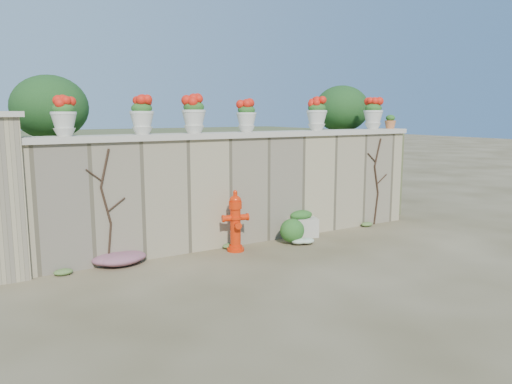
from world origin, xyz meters
TOP-DOWN VIEW (x-y plane):
  - ground at (0.00, 0.00)m, footprint 80.00×80.00m
  - stone_wall at (0.00, 1.80)m, footprint 8.00×0.40m
  - wall_cap at (0.00, 1.80)m, footprint 8.10×0.52m
  - gate_pillar at (-4.15, 1.80)m, footprint 0.72×0.72m
  - raised_fill at (0.00, 5.00)m, footprint 9.00×6.00m
  - back_shrub_left at (-3.20, 3.00)m, footprint 1.30×1.30m
  - back_shrub_right at (3.40, 3.00)m, footprint 1.30×1.30m
  - vine_left at (-2.67, 1.58)m, footprint 0.60×0.04m
  - vine_right at (3.23, 1.58)m, footprint 0.60×0.04m
  - fire_hydrant at (-0.49, 1.30)m, footprint 0.48×0.34m
  - planter_box at (1.15, 1.55)m, footprint 0.73×0.57m
  - green_shrub at (0.77, 1.23)m, footprint 0.60×0.54m
  - magenta_clump at (-2.45, 1.55)m, footprint 1.00×0.67m
  - white_flowers at (0.80, 1.03)m, footprint 0.46×0.36m
  - urn_pot_0 at (-3.20, 1.80)m, footprint 0.39×0.39m
  - urn_pot_1 at (-1.97, 1.80)m, footprint 0.40×0.40m
  - urn_pot_2 at (-1.03, 1.80)m, footprint 0.42×0.42m
  - urn_pot_3 at (0.04, 1.80)m, footprint 0.37×0.37m
  - urn_pot_4 at (1.69, 1.80)m, footprint 0.42×0.42m
  - urn_pot_5 at (3.26, 1.80)m, footprint 0.42×0.42m
  - terracotta_pot at (3.80, 1.80)m, footprint 0.25×0.25m

SIDE VIEW (x-z plane):
  - ground at x=0.00m, z-range 0.00..0.00m
  - white_flowers at x=0.80m, z-range 0.00..0.16m
  - magenta_clump at x=-2.45m, z-range 0.00..0.27m
  - planter_box at x=1.15m, z-range -0.02..0.51m
  - green_shrub at x=0.77m, z-range 0.00..0.57m
  - fire_hydrant at x=-0.49m, z-range 0.00..1.10m
  - vine_left at x=-2.67m, z-range 0.04..1.94m
  - vine_right at x=3.23m, z-range 0.04..1.94m
  - stone_wall at x=0.00m, z-range 0.00..2.00m
  - raised_fill at x=0.00m, z-range 0.00..2.00m
  - gate_pillar at x=-4.15m, z-range 0.02..2.50m
  - wall_cap at x=0.00m, z-range 2.00..2.10m
  - terracotta_pot at x=3.80m, z-range 2.09..2.39m
  - urn_pot_3 at x=0.04m, z-range 2.10..2.68m
  - urn_pot_0 at x=-3.20m, z-range 2.10..2.70m
  - urn_pot_1 at x=-1.97m, z-range 2.10..2.72m
  - urn_pot_4 at x=1.69m, z-range 2.10..2.75m
  - urn_pot_5 at x=3.26m, z-range 2.10..2.76m
  - urn_pot_2 at x=-1.03m, z-range 2.10..2.76m
  - back_shrub_left at x=-3.20m, z-range 2.00..3.10m
  - back_shrub_right at x=3.40m, z-range 2.00..3.10m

